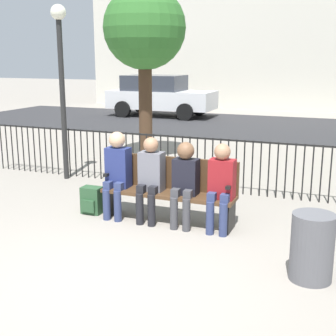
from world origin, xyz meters
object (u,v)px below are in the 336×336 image
(seated_person_2, at_px, (185,179))
(parked_car_0, at_px, (160,95))
(seated_person_0, at_px, (117,169))
(seated_person_1, at_px, (150,175))
(seated_person_3, at_px, (221,183))
(backpack, at_px, (92,200))
(trash_bin, at_px, (312,247))
(tree_2, at_px, (145,31))
(park_bench, at_px, (170,187))
(lamp_post, at_px, (61,64))

(seated_person_2, relative_size, parked_car_0, 0.28)
(parked_car_0, bearing_deg, seated_person_0, -70.13)
(seated_person_2, bearing_deg, seated_person_1, 179.84)
(seated_person_3, bearing_deg, parked_car_0, 116.45)
(seated_person_2, bearing_deg, backpack, -179.82)
(seated_person_3, bearing_deg, trash_bin, -38.84)
(seated_person_0, distance_m, seated_person_1, 0.53)
(seated_person_1, relative_size, backpack, 2.99)
(seated_person_0, relative_size, tree_2, 0.33)
(trash_bin, bearing_deg, parked_car_0, 119.20)
(seated_person_0, bearing_deg, tree_2, 108.66)
(park_bench, distance_m, backpack, 1.26)
(lamp_post, bearing_deg, backpack, -46.62)
(seated_person_1, xyz_separation_m, seated_person_2, (0.52, -0.00, -0.00))
(tree_2, height_order, parked_car_0, tree_2)
(seated_person_2, bearing_deg, seated_person_3, 0.05)
(seated_person_3, bearing_deg, seated_person_0, 179.87)
(seated_person_2, distance_m, seated_person_3, 0.51)
(seated_person_2, height_order, backpack, seated_person_2)
(seated_person_3, xyz_separation_m, backpack, (-2.00, -0.01, -0.48))
(seated_person_2, distance_m, parked_car_0, 12.59)
(parked_car_0, bearing_deg, seated_person_3, -63.55)
(park_bench, bearing_deg, backpack, -173.65)
(seated_person_1, relative_size, seated_person_2, 1.03)
(backpack, bearing_deg, tree_2, 102.72)
(parked_car_0, relative_size, trash_bin, 5.76)
(backpack, bearing_deg, seated_person_2, 0.18)
(tree_2, bearing_deg, seated_person_3, -53.68)
(park_bench, distance_m, seated_person_1, 0.34)
(seated_person_3, bearing_deg, lamp_post, 155.22)
(seated_person_0, xyz_separation_m, seated_person_3, (1.56, -0.00, -0.04))
(backpack, bearing_deg, seated_person_1, 0.36)
(seated_person_3, height_order, backpack, seated_person_3)
(seated_person_0, xyz_separation_m, seated_person_1, (0.53, -0.00, -0.03))
(park_bench, relative_size, seated_person_2, 1.62)
(seated_person_3, distance_m, lamp_post, 4.19)
(parked_car_0, bearing_deg, tree_2, -69.51)
(seated_person_2, height_order, tree_2, tree_2)
(seated_person_0, distance_m, tree_2, 4.67)
(seated_person_1, distance_m, lamp_post, 3.36)
(lamp_post, bearing_deg, seated_person_0, -39.41)
(lamp_post, bearing_deg, trash_bin, -28.92)
(park_bench, relative_size, seated_person_3, 1.60)
(backpack, bearing_deg, parked_car_0, 107.90)
(park_bench, distance_m, seated_person_3, 0.81)
(seated_person_0, relative_size, seated_person_1, 1.04)
(seated_person_1, height_order, trash_bin, seated_person_1)
(seated_person_2, relative_size, tree_2, 0.31)
(tree_2, relative_size, lamp_post, 1.19)
(tree_2, xyz_separation_m, lamp_post, (-0.67, -2.28, -0.70))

